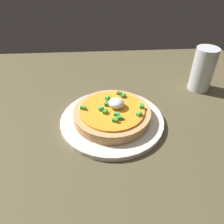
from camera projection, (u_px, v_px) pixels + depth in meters
dining_table at (123, 114)px, 61.31cm from camera, size 92.96×81.43×3.32cm
plate at (112, 120)px, 55.74cm from camera, size 25.73×25.73×1.26cm
pizza at (112, 114)px, 54.46cm from camera, size 18.89×18.89×5.16cm
cup_near at (203, 71)px, 65.32cm from camera, size 6.41×6.41×12.96cm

